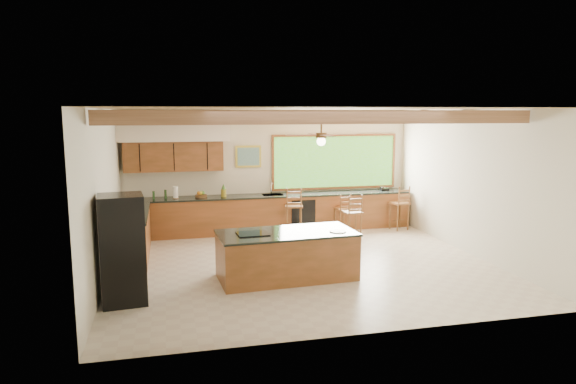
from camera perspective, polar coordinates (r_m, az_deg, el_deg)
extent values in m
plane|color=beige|center=(10.09, 1.66, -8.05)|extent=(7.20, 7.20, 0.00)
cube|color=beige|center=(12.90, -2.02, 2.47)|extent=(7.20, 0.04, 3.00)
cube|color=beige|center=(6.73, 8.87, -3.59)|extent=(7.20, 0.04, 3.00)
cube|color=beige|center=(9.50, -19.77, -0.36)|extent=(0.04, 6.50, 3.00)
cube|color=beige|center=(11.23, 19.74, 1.00)|extent=(0.04, 6.50, 3.00)
cube|color=#A88454|center=(9.66, 1.75, 9.24)|extent=(7.20, 6.50, 0.04)
cube|color=#A57452|center=(8.12, 4.69, 8.29)|extent=(7.10, 0.15, 0.22)
cube|color=#A57452|center=(10.14, 1.00, 8.43)|extent=(7.10, 0.15, 0.22)
cube|color=#A57452|center=(11.89, -1.15, 8.50)|extent=(7.10, 0.15, 0.22)
cube|color=brown|center=(12.43, -12.56, 3.88)|extent=(2.30, 0.35, 0.70)
cube|color=white|center=(12.33, -12.65, 6.63)|extent=(2.60, 0.50, 0.48)
cylinder|color=#FFEABF|center=(12.35, -15.88, 5.44)|extent=(0.10, 0.10, 0.01)
cylinder|color=#FFEABF|center=(12.36, -9.36, 5.66)|extent=(0.10, 0.10, 0.01)
cube|color=#63B03E|center=(13.29, 5.22, 3.37)|extent=(3.20, 0.04, 1.30)
cube|color=gold|center=(12.74, -4.43, 3.95)|extent=(0.64, 0.03, 0.54)
cube|color=#43795E|center=(12.72, -4.42, 3.95)|extent=(0.54, 0.01, 0.44)
cube|color=brown|center=(12.74, -1.70, -2.44)|extent=(7.00, 0.65, 0.88)
cube|color=black|center=(12.65, -1.71, -0.39)|extent=(7.04, 0.69, 0.04)
cube|color=brown|center=(10.99, -16.94, -4.65)|extent=(0.65, 2.35, 0.88)
cube|color=black|center=(10.90, -17.05, -2.30)|extent=(0.69, 2.39, 0.04)
cube|color=black|center=(12.58, 1.73, -2.67)|extent=(0.60, 0.02, 0.78)
cube|color=silver|center=(12.65, -1.71, -0.37)|extent=(0.50, 0.38, 0.03)
cylinder|color=silver|center=(12.82, -1.89, 0.50)|extent=(0.03, 0.03, 0.30)
cylinder|color=silver|center=(12.71, -1.80, 1.01)|extent=(0.03, 0.20, 0.03)
cylinder|color=white|center=(12.36, -12.39, -0.06)|extent=(0.12, 0.12, 0.28)
cylinder|color=#23471C|center=(12.37, -14.71, -0.35)|extent=(0.05, 0.05, 0.19)
cylinder|color=#23471C|center=(12.43, -13.45, -0.23)|extent=(0.06, 0.06, 0.21)
cube|color=black|center=(13.56, 10.67, 0.37)|extent=(0.21, 0.17, 0.10)
cube|color=brown|center=(9.20, -0.16, -7.12)|extent=(2.44, 1.24, 0.81)
cube|color=black|center=(9.09, -0.16, -4.57)|extent=(2.48, 1.27, 0.04)
cube|color=black|center=(8.94, -3.95, -4.65)|extent=(0.55, 0.45, 0.02)
cylinder|color=white|center=(9.14, 5.56, -4.37)|extent=(0.29, 0.29, 0.01)
cube|color=black|center=(8.33, -17.91, -6.08)|extent=(0.73, 0.71, 1.70)
cube|color=silver|center=(8.30, -15.62, -6.02)|extent=(0.02, 0.05, 1.56)
cube|color=brown|center=(12.71, 6.10, -1.85)|extent=(0.39, 0.39, 0.04)
cylinder|color=brown|center=(12.60, 5.70, -3.33)|extent=(0.03, 0.03, 0.56)
cylinder|color=brown|center=(12.69, 6.87, -3.27)|extent=(0.03, 0.03, 0.56)
cylinder|color=brown|center=(12.85, 5.30, -3.08)|extent=(0.03, 0.03, 0.56)
cylinder|color=brown|center=(12.94, 6.45, -3.02)|extent=(0.03, 0.03, 0.56)
cube|color=brown|center=(12.34, 0.63, -1.55)|extent=(0.49, 0.49, 0.04)
cylinder|color=brown|center=(12.21, 0.06, -3.40)|extent=(0.04, 0.04, 0.68)
cylinder|color=brown|center=(12.29, 1.56, -3.32)|extent=(0.04, 0.04, 0.68)
cylinder|color=brown|center=(12.53, -0.29, -3.08)|extent=(0.04, 0.04, 0.68)
cylinder|color=brown|center=(12.60, 1.18, -3.01)|extent=(0.04, 0.04, 0.68)
cube|color=brown|center=(11.89, 7.16, -2.25)|extent=(0.41, 0.41, 0.04)
cylinder|color=brown|center=(11.77, 6.68, -4.05)|extent=(0.04, 0.04, 0.64)
cylinder|color=brown|center=(11.87, 8.08, -3.96)|extent=(0.04, 0.04, 0.64)
cylinder|color=brown|center=(12.05, 6.18, -3.73)|extent=(0.04, 0.04, 0.64)
cylinder|color=brown|center=(12.15, 7.56, -3.65)|extent=(0.04, 0.04, 0.64)
cube|color=brown|center=(13.18, 12.29, -1.21)|extent=(0.47, 0.47, 0.04)
cylinder|color=brown|center=(13.03, 11.90, -2.87)|extent=(0.04, 0.04, 0.66)
cylinder|color=brown|center=(13.17, 13.16, -2.79)|extent=(0.04, 0.04, 0.66)
cylinder|color=brown|center=(13.31, 11.32, -2.60)|extent=(0.04, 0.04, 0.66)
cylinder|color=brown|center=(13.45, 12.56, -2.53)|extent=(0.04, 0.04, 0.66)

